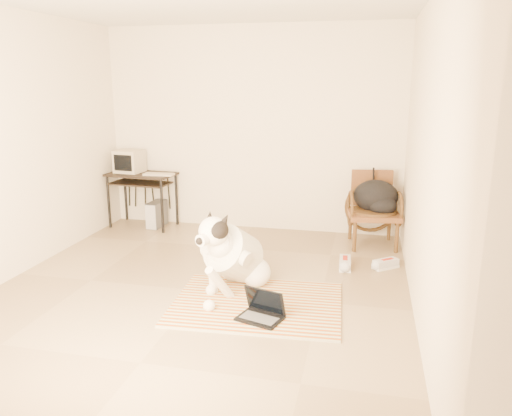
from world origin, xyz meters
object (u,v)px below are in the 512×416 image
(pc_tower, at_px, (157,214))
(laptop, at_px, (262,311))
(crt_monitor, at_px, (129,161))
(dog, at_px, (233,256))
(computer_desk, at_px, (141,181))
(rattan_chair, at_px, (373,209))
(backpack, at_px, (377,198))

(pc_tower, bearing_deg, laptop, -50.31)
(crt_monitor, bearing_deg, dog, -43.41)
(computer_desk, height_order, rattan_chair, rattan_chair)
(dog, bearing_deg, pc_tower, 131.01)
(laptop, relative_size, crt_monitor, 1.15)
(pc_tower, bearing_deg, backpack, -2.96)
(crt_monitor, distance_m, backpack, 3.38)
(laptop, relative_size, computer_desk, 0.45)
(dog, distance_m, laptop, 0.75)
(dog, bearing_deg, rattan_chair, 52.71)
(computer_desk, distance_m, rattan_chair, 3.14)
(dog, relative_size, pc_tower, 3.04)
(dog, relative_size, crt_monitor, 3.17)
(laptop, distance_m, rattan_chair, 2.51)
(laptop, height_order, backpack, backpack)
(rattan_chair, bearing_deg, laptop, -111.55)
(dog, relative_size, computer_desk, 1.25)
(computer_desk, distance_m, backpack, 3.17)
(pc_tower, relative_size, rattan_chair, 0.43)
(rattan_chair, height_order, backpack, rattan_chair)
(laptop, xyz_separation_m, backpack, (0.95, 2.29, 0.52))
(pc_tower, height_order, rattan_chair, rattan_chair)
(crt_monitor, xyz_separation_m, backpack, (3.36, -0.18, -0.31))
(rattan_chair, bearing_deg, pc_tower, 177.28)
(dog, bearing_deg, computer_desk, 134.57)
(crt_monitor, relative_size, backpack, 0.69)
(laptop, xyz_separation_m, crt_monitor, (-2.41, 2.47, 0.83))
(computer_desk, height_order, backpack, backpack)
(laptop, relative_size, pc_tower, 1.10)
(computer_desk, bearing_deg, crt_monitor, 163.92)
(pc_tower, bearing_deg, dog, -48.99)
(dog, xyz_separation_m, computer_desk, (-1.81, 1.84, 0.30))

